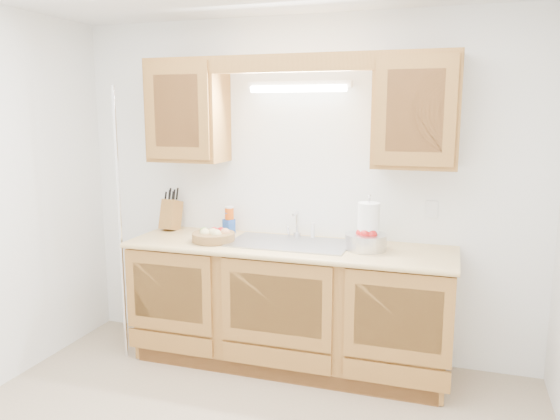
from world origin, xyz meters
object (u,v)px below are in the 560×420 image
at_px(fruit_basket, 214,236).
at_px(apple_bowl, 366,241).
at_px(paper_towel, 368,226).
at_px(knife_block, 171,214).

xyz_separation_m(fruit_basket, apple_bowl, (1.08, 0.10, 0.02)).
xyz_separation_m(fruit_basket, paper_towel, (1.09, 0.12, 0.12)).
bearing_deg(fruit_basket, apple_bowl, 5.08).
bearing_deg(fruit_basket, paper_towel, 6.53).
xyz_separation_m(knife_block, paper_towel, (1.58, -0.15, 0.04)).
bearing_deg(paper_towel, fruit_basket, -173.47).
height_order(paper_towel, apple_bowl, paper_towel).
distance_m(knife_block, paper_towel, 1.59).
relative_size(fruit_basket, paper_towel, 0.98).
xyz_separation_m(knife_block, apple_bowl, (1.57, -0.18, -0.06)).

